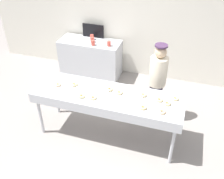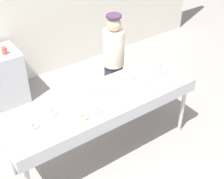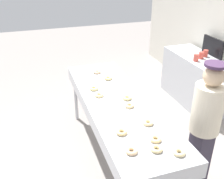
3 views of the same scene
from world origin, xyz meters
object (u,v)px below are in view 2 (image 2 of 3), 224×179
(plain_donut_2, at_px, (151,86))
(paper_cup_1, at_px, (4,51))
(plain_donut_6, at_px, (110,89))
(plain_donut_9, at_px, (157,64))
(fryer_conveyor, at_px, (102,103))
(plain_donut_7, at_px, (160,71))
(plain_donut_0, at_px, (52,112))
(plain_donut_10, at_px, (34,125))
(plain_donut_11, at_px, (96,92))
(plain_donut_5, at_px, (98,110))
(plain_donut_4, at_px, (84,117))
(plain_donut_3, at_px, (132,77))
(plain_donut_8, at_px, (150,72))
(worker_baker, at_px, (114,58))
(plain_donut_1, at_px, (169,80))

(plain_donut_2, bearing_deg, paper_cup_1, 121.27)
(plain_donut_6, xyz_separation_m, plain_donut_9, (0.96, 0.12, 0.00))
(fryer_conveyor, height_order, plain_donut_7, plain_donut_7)
(plain_donut_0, xyz_separation_m, plain_donut_9, (1.81, 0.12, 0.00))
(plain_donut_10, xyz_separation_m, plain_donut_11, (0.95, 0.14, 0.00))
(plain_donut_6, height_order, paper_cup_1, paper_cup_1)
(plain_donut_5, height_order, plain_donut_6, same)
(plain_donut_0, distance_m, plain_donut_2, 1.37)
(plain_donut_4, height_order, paper_cup_1, paper_cup_1)
(plain_donut_3, bearing_deg, plain_donut_8, -10.71)
(plain_donut_8, distance_m, worker_baker, 0.71)
(plain_donut_2, bearing_deg, plain_donut_10, 173.59)
(plain_donut_7, height_order, plain_donut_10, same)
(plain_donut_3, relative_size, plain_donut_7, 1.00)
(plain_donut_7, relative_size, plain_donut_10, 1.00)
(plain_donut_2, bearing_deg, plain_donut_7, 32.05)
(plain_donut_7, relative_size, plain_donut_8, 1.00)
(paper_cup_1, bearing_deg, plain_donut_6, -66.53)
(plain_donut_0, distance_m, plain_donut_11, 0.67)
(plain_donut_8, bearing_deg, plain_donut_1, -72.93)
(plain_donut_3, distance_m, plain_donut_7, 0.45)
(plain_donut_1, relative_size, worker_baker, 0.07)
(plain_donut_0, height_order, plain_donut_8, same)
(plain_donut_0, relative_size, paper_cup_1, 0.94)
(plain_donut_3, xyz_separation_m, worker_baker, (0.15, 0.64, -0.04))
(plain_donut_4, relative_size, paper_cup_1, 0.94)
(fryer_conveyor, relative_size, plain_donut_6, 22.42)
(fryer_conveyor, relative_size, worker_baker, 1.60)
(plain_donut_4, distance_m, plain_donut_8, 1.33)
(plain_donut_10, bearing_deg, plain_donut_0, 18.60)
(plain_donut_1, distance_m, plain_donut_3, 0.52)
(plain_donut_3, bearing_deg, plain_donut_2, -77.96)
(plain_donut_3, distance_m, plain_donut_4, 1.06)
(fryer_conveyor, xyz_separation_m, plain_donut_10, (-0.95, -0.01, 0.11))
(plain_donut_2, height_order, plain_donut_9, same)
(plain_donut_1, relative_size, plain_donut_8, 1.00)
(plain_donut_8, distance_m, paper_cup_1, 2.35)
(plain_donut_5, xyz_separation_m, plain_donut_11, (0.19, 0.32, 0.00))
(plain_donut_5, bearing_deg, plain_donut_1, -0.74)
(plain_donut_1, xyz_separation_m, paper_cup_1, (-1.59, 2.11, 0.02))
(plain_donut_1, xyz_separation_m, worker_baker, (-0.24, 0.99, -0.04))
(plain_donut_0, height_order, worker_baker, worker_baker)
(plain_donut_11, relative_size, worker_baker, 0.07)
(plain_donut_1, height_order, plain_donut_2, same)
(plain_donut_2, distance_m, plain_donut_8, 0.36)
(plain_donut_4, bearing_deg, plain_donut_7, 9.42)
(plain_donut_9, bearing_deg, plain_donut_6, -172.81)
(plain_donut_0, height_order, plain_donut_6, same)
(plain_donut_4, height_order, plain_donut_8, same)
(plain_donut_5, distance_m, plain_donut_9, 1.40)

